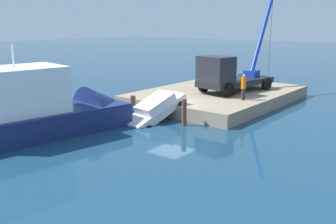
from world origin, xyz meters
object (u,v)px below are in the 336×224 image
at_px(salvaged_car, 155,110).
at_px(moored_yacht, 58,116).
at_px(crane_truck, 229,73).
at_px(dock_worker, 244,87).

xyz_separation_m(salvaged_car, moored_yacht, (5.19, -2.92, 0.12)).
xyz_separation_m(crane_truck, moored_yacht, (12.73, -3.92, -1.51)).
bearing_deg(moored_yacht, salvaged_car, 150.60).
relative_size(dock_worker, salvaged_car, 0.40).
xyz_separation_m(crane_truck, salvaged_car, (7.54, -1.00, -1.63)).
relative_size(crane_truck, salvaged_car, 2.19).
height_order(salvaged_car, moored_yacht, moored_yacht).
bearing_deg(salvaged_car, crane_truck, 172.48).
distance_m(crane_truck, moored_yacht, 13.41).
bearing_deg(moored_yacht, dock_worker, 149.93).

